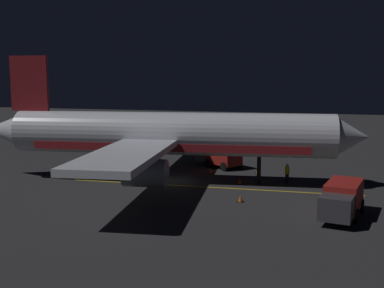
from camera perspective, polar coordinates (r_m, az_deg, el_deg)
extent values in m
cube|color=#2C2C2E|center=(43.10, -2.56, -4.64)|extent=(180.00, 180.00, 0.20)
cube|color=gold|center=(40.67, 2.16, -5.25)|extent=(1.58, 25.38, 0.01)
cylinder|color=silver|center=(42.36, -2.59, 1.29)|extent=(7.67, 29.07, 3.83)
cube|color=maroon|center=(42.49, -2.58, -0.12)|extent=(6.90, 24.76, 0.69)
cone|color=silver|center=(42.11, 18.63, 0.84)|extent=(4.13, 3.54, 3.75)
cone|color=silver|center=(48.24, -21.72, 1.54)|extent=(4.03, 5.01, 3.44)
cube|color=maroon|center=(46.66, -19.11, 6.96)|extent=(0.84, 3.62, 5.09)
cube|color=silver|center=(51.44, -2.16, 1.82)|extent=(14.63, 6.66, 0.50)
cylinder|color=slate|center=(50.71, -0.98, 0.14)|extent=(2.51, 3.45, 2.10)
cube|color=silver|center=(34.17, -7.97, -1.35)|extent=(14.63, 6.66, 0.50)
cylinder|color=slate|center=(34.76, -5.70, -3.50)|extent=(2.51, 3.45, 2.10)
cylinder|color=black|center=(42.00, 8.10, -3.19)|extent=(0.41, 0.41, 2.47)
cylinder|color=black|center=(45.57, -5.00, -2.26)|extent=(0.41, 0.41, 2.47)
cylinder|color=black|center=(41.21, -6.54, -3.37)|extent=(0.41, 0.41, 2.47)
cube|color=maroon|center=(33.89, 17.91, -5.92)|extent=(4.25, 2.76, 1.87)
cube|color=#38383D|center=(31.18, 17.07, -7.43)|extent=(2.12, 2.28, 1.50)
cylinder|color=black|center=(32.80, 17.46, -8.04)|extent=(1.29, 2.43, 0.90)
cylinder|color=black|center=(35.44, 18.20, -6.89)|extent=(1.29, 2.43, 0.90)
cube|color=maroon|center=(49.08, 3.84, -1.22)|extent=(3.83, 4.16, 2.08)
cube|color=#38383D|center=(51.18, 1.85, -1.16)|extent=(2.67, 2.63, 1.50)
cylinder|color=black|center=(50.21, 2.89, -2.21)|extent=(2.40, 2.09, 0.90)
cylinder|color=black|center=(48.33, 4.82, -2.62)|extent=(2.40, 2.09, 0.90)
cylinder|color=black|center=(42.93, 11.43, -4.13)|extent=(0.32, 0.32, 0.85)
cylinder|color=yellow|center=(42.78, 11.46, -3.14)|extent=(0.40, 0.40, 0.65)
sphere|color=tan|center=(42.70, 11.48, -2.56)|extent=(0.24, 0.24, 0.24)
cone|color=#EA590F|center=(42.10, 5.82, -4.45)|extent=(0.36, 0.36, 0.55)
cube|color=black|center=(42.16, 5.81, -4.80)|extent=(0.50, 0.50, 0.03)
cone|color=#EA590F|center=(46.31, 2.27, -3.28)|extent=(0.36, 0.36, 0.55)
cube|color=black|center=(46.37, 2.27, -3.60)|extent=(0.50, 0.50, 0.03)
cone|color=#EA590F|center=(35.99, 5.87, -6.59)|extent=(0.36, 0.36, 0.55)
cube|color=black|center=(36.06, 5.87, -6.99)|extent=(0.50, 0.50, 0.03)
cone|color=#EA590F|center=(46.67, 7.97, -3.27)|extent=(0.36, 0.36, 0.55)
cube|color=black|center=(46.72, 7.96, -3.58)|extent=(0.50, 0.50, 0.03)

